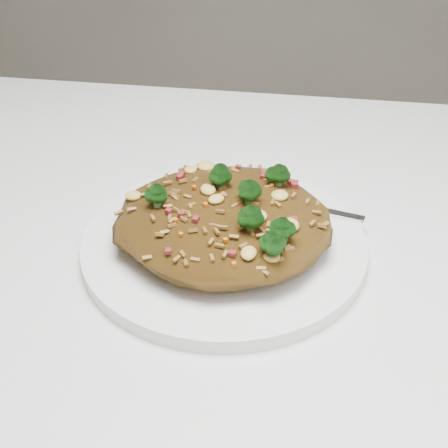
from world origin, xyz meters
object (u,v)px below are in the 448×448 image
(fried_rice, at_px, (225,214))
(fork, at_px, (289,204))
(dining_table, at_px, (205,358))
(plate, at_px, (224,244))

(fried_rice, relative_size, fork, 1.18)
(dining_table, bearing_deg, plate, 78.39)
(fried_rice, bearing_deg, plate, 152.81)
(fried_rice, bearing_deg, fork, 49.36)
(dining_table, relative_size, plate, 4.73)
(plate, height_order, fried_rice, fried_rice)
(plate, relative_size, fried_rice, 1.33)
(dining_table, xyz_separation_m, fork, (0.06, 0.11, 0.11))
(fork, bearing_deg, dining_table, -107.15)
(dining_table, height_order, fried_rice, fried_rice)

